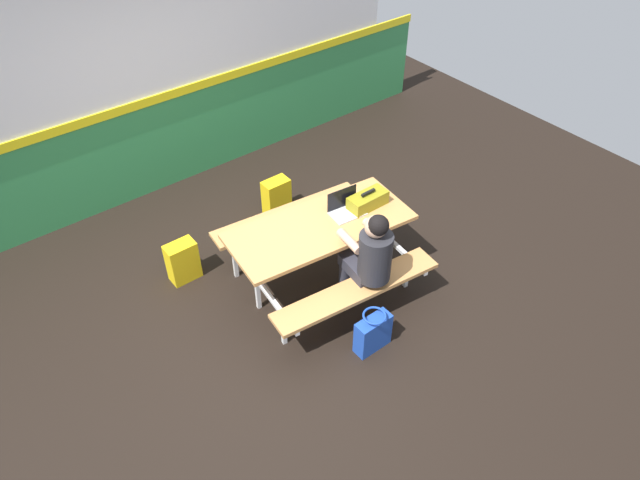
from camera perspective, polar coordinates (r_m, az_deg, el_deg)
The scene contains 9 objects.
ground_plane at distance 5.77m, azimuth -3.77°, elevation -6.12°, with size 10.00×10.00×0.02m, color black.
accent_backdrop at distance 6.86m, azimuth -16.74°, elevation 13.75°, with size 8.00×0.14×2.60m.
picnic_table_main at distance 5.56m, azimuth 0.00°, elevation 0.18°, with size 1.82×1.73×0.74m.
student_nearer at distance 5.20m, azimuth 4.85°, elevation -1.49°, with size 0.39×0.54×1.21m.
laptop_silver at distance 5.58m, azimuth 2.51°, elevation 3.14°, with size 0.34×0.26×0.22m.
toolbox_grey at distance 5.65m, azimuth 4.67°, elevation 3.87°, with size 0.40×0.18×0.18m.
backpack_dark at distance 6.68m, azimuth -4.29°, elevation 4.21°, with size 0.30×0.22×0.44m.
tote_bag_bright at distance 5.27m, azimuth 5.18°, elevation -9.00°, with size 0.34×0.21×0.43m.
satchel_spare at distance 6.00m, azimuth -13.28°, elevation -2.04°, with size 0.30×0.22×0.44m.
Camera 1 is at (-2.10, -3.30, 4.23)m, focal length 32.80 mm.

